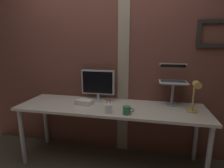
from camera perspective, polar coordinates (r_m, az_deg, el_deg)
The scene contains 10 objects.
ground_plane at distance 2.47m, azimuth -3.68°, elevation -24.10°, with size 6.00×6.00×0.00m, color #4C4238.
brick_wall_back at distance 2.44m, azimuth -1.17°, elevation 6.60°, with size 3.73×0.16×2.45m.
desk at distance 2.18m, azimuth -0.55°, elevation -8.78°, with size 2.23×0.63×0.75m.
monitor at distance 2.33m, azimuth -4.56°, elevation 0.12°, with size 0.43×0.18×0.40m.
laptop_stand at distance 2.27m, azimuth 18.83°, elevation -1.87°, with size 0.28×0.22×0.28m.
laptop at distance 2.30m, azimuth 18.90°, elevation 2.17°, with size 0.33×0.27×0.22m.
desk_lamp at distance 2.06m, azimuth 25.08°, elevation -2.76°, with size 0.12×0.20×0.36m.
pen_cup at distance 1.94m, azimuth -1.19°, elevation -7.81°, with size 0.08×0.08×0.18m.
coffee_mug at distance 1.91m, azimuth 4.76°, elevation -8.36°, with size 0.12×0.08×0.09m.
paper_clutter_stack at distance 2.24m, azimuth -8.80°, elevation -5.70°, with size 0.20×0.14×0.06m, color silver.
Camera 1 is at (0.55, -1.91, 1.47)m, focal length 28.56 mm.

